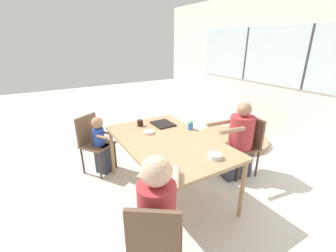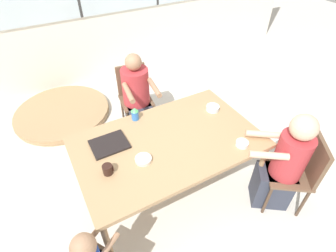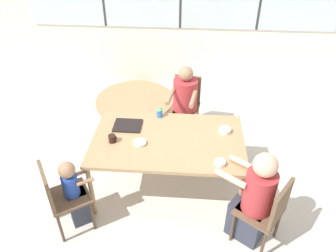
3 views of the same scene
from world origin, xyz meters
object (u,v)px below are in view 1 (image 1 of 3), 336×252
Objects in this scene: chair_for_man_blue_shirt at (155,240)px; folded_table_stack at (232,139)px; chair_for_woman_green_shirt at (247,141)px; bowl_white_shallow at (164,167)px; sippy_cup at (191,124)px; bowl_fruit at (215,156)px; bowl_cereal at (149,132)px; person_woman_green_shirt at (238,144)px; person_man_blue_shirt at (158,223)px; chair_for_toddler at (92,139)px; person_toddler at (101,146)px; coffee_mug at (140,123)px.

chair_for_man_blue_shirt is 3.23m from folded_table_stack.
chair_for_woman_green_shirt is at bearing -37.60° from folded_table_stack.
folded_table_stack is (-1.28, 2.32, -0.74)m from bowl_white_shallow.
bowl_fruit is at bearing -18.16° from sippy_cup.
bowl_cereal is (-0.86, 0.26, -0.01)m from bowl_white_shallow.
person_woman_green_shirt reaches higher than chair_for_woman_green_shirt.
folded_table_stack is at bearing 101.60° from bowl_cereal.
person_man_blue_shirt reaches higher than chair_for_woman_green_shirt.
chair_for_man_blue_shirt is at bearing -36.34° from bowl_white_shallow.
bowl_cereal is at bearing 94.16° from chair_for_toddler.
chair_for_toddler is 0.64× the size of folded_table_stack.
chair_for_woman_green_shirt is 0.99× the size of person_toddler.
bowl_white_shallow is at bearing 88.82° from chair_for_man_blue_shirt.
sippy_cup reaches higher than chair_for_man_blue_shirt.
person_toddler is at bearing 124.14° from person_man_blue_shirt.
bowl_cereal is (-0.45, -1.20, 0.28)m from person_woman_green_shirt.
chair_for_man_blue_shirt reaches higher than bowl_cereal.
coffee_mug is (0.33, 0.51, 0.36)m from person_toddler.
person_woman_green_shirt is at bearing 114.45° from person_toddler.
chair_for_man_blue_shirt reaches higher than coffee_mug.
chair_for_man_blue_shirt is 0.78× the size of person_woman_green_shirt.
person_woman_green_shirt is (-0.88, 1.81, -0.03)m from chair_for_man_blue_shirt.
person_toddler is (-1.97, 0.13, -0.08)m from chair_for_man_blue_shirt.
person_toddler is 1.79m from bowl_fruit.
person_woman_green_shirt is (-0.02, -0.17, -0.03)m from chair_for_woman_green_shirt.
sippy_cup is 0.98× the size of bowl_cereal.
bowl_fruit is (0.47, -1.07, 0.26)m from chair_for_woman_green_shirt.
coffee_mug is at bearing -131.53° from sippy_cup.
chair_for_toddler reaches higher than coffee_mug.
folded_table_stack is at bearing 139.99° from chair_for_toddler.
chair_for_man_blue_shirt is 2.10m from chair_for_toddler.
coffee_mug is at bearing 105.48° from person_man_blue_shirt.
coffee_mug is at bearing 166.32° from bowl_white_shallow.
chair_for_toddler is at bearing 123.93° from chair_for_man_blue_shirt.
person_toddler is 6.44× the size of bowl_fruit.
coffee_mug is 1.28m from bowl_fruit.
chair_for_woman_green_shirt is 2.02m from person_man_blue_shirt.
bowl_fruit is (1.25, 0.28, -0.02)m from coffee_mug.
sippy_cup is at bearing 109.72° from person_toddler.
bowl_cereal is at bearing -106.90° from sippy_cup.
person_toddler is (-1.09, -1.68, -0.05)m from person_woman_green_shirt.
coffee_mug is at bearing -167.53° from bowl_fruit.
chair_for_woman_green_shirt is 2.16m from person_toddler.
chair_for_woman_green_shirt is 6.21× the size of sippy_cup.
person_man_blue_shirt is 1.84m from person_toddler.
chair_for_woman_green_shirt is 1.47m from bowl_cereal.
chair_for_toddler is 7.70× the size of bowl_white_shallow.
chair_for_toddler is at bearing -129.59° from sippy_cup.
person_toddler is at bearing 90.00° from chair_for_toddler.
person_woman_green_shirt is at bearing 112.77° from chair_for_toddler.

